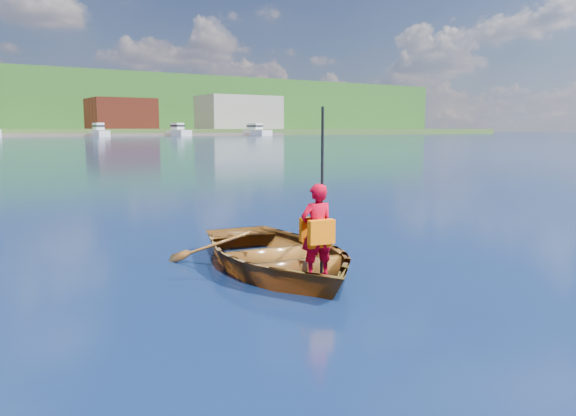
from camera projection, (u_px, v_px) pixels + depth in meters
The scene contains 4 objects.
ground at pixel (352, 266), 8.06m from camera, with size 600.00×600.00×0.00m.
rowboat at pixel (277, 254), 7.81m from camera, with size 3.05×3.92×0.75m.
child_paddler at pixel (317, 231), 6.99m from camera, with size 0.47×0.37×2.13m.
marina_yachts at pixel (21, 132), 134.93m from camera, with size 142.59×12.49×4.36m.
Camera 1 is at (-5.02, -6.13, 1.95)m, focal length 35.00 mm.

